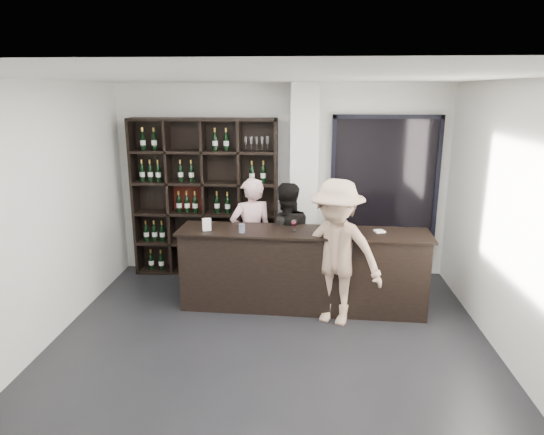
# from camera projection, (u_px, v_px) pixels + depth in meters

# --- Properties ---
(floor) EXTENTS (5.00, 5.50, 0.01)m
(floor) POSITION_uv_depth(u_px,v_px,m) (268.00, 363.00, 5.12)
(floor) COLOR black
(floor) RESTS_ON ground
(wine_shelf) EXTENTS (2.20, 0.35, 2.40)m
(wine_shelf) POSITION_uv_depth(u_px,v_px,m) (205.00, 198.00, 7.36)
(wine_shelf) COLOR black
(wine_shelf) RESTS_ON floor
(structural_column) EXTENTS (0.40, 0.40, 2.90)m
(structural_column) POSITION_uv_depth(u_px,v_px,m) (304.00, 184.00, 7.11)
(structural_column) COLOR silver
(structural_column) RESTS_ON floor
(glass_panel) EXTENTS (1.60, 0.08, 2.10)m
(glass_panel) POSITION_uv_depth(u_px,v_px,m) (384.00, 186.00, 7.26)
(glass_panel) COLOR black
(glass_panel) RESTS_ON floor
(tasting_counter) EXTENTS (3.21, 0.67, 1.06)m
(tasting_counter) POSITION_uv_depth(u_px,v_px,m) (302.00, 270.00, 6.29)
(tasting_counter) COLOR black
(tasting_counter) RESTS_ON floor
(taster_pink) EXTENTS (0.71, 0.60, 1.65)m
(taster_pink) POSITION_uv_depth(u_px,v_px,m) (251.00, 236.00, 6.72)
(taster_pink) COLOR #D7A7AC
(taster_pink) RESTS_ON floor
(taster_black) EXTENTS (0.87, 0.74, 1.59)m
(taster_black) POSITION_uv_depth(u_px,v_px,m) (285.00, 239.00, 6.69)
(taster_black) COLOR black
(taster_black) RESTS_ON floor
(customer) EXTENTS (1.32, 1.04, 1.79)m
(customer) POSITION_uv_depth(u_px,v_px,m) (336.00, 253.00, 5.82)
(customer) COLOR tan
(customer) RESTS_ON floor
(wine_glass) EXTENTS (0.10, 0.10, 0.18)m
(wine_glass) POSITION_uv_depth(u_px,v_px,m) (294.00, 225.00, 6.11)
(wine_glass) COLOR white
(wine_glass) RESTS_ON tasting_counter
(spit_cup) EXTENTS (0.09, 0.09, 0.11)m
(spit_cup) POSITION_uv_depth(u_px,v_px,m) (242.00, 228.00, 6.08)
(spit_cup) COLOR #A1B1C1
(spit_cup) RESTS_ON tasting_counter
(napkin_stack) EXTENTS (0.15, 0.15, 0.02)m
(napkin_stack) POSITION_uv_depth(u_px,v_px,m) (379.00, 231.00, 6.11)
(napkin_stack) COLOR white
(napkin_stack) RESTS_ON tasting_counter
(card_stand) EXTENTS (0.12, 0.09, 0.16)m
(card_stand) POSITION_uv_depth(u_px,v_px,m) (207.00, 224.00, 6.16)
(card_stand) COLOR white
(card_stand) RESTS_ON tasting_counter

